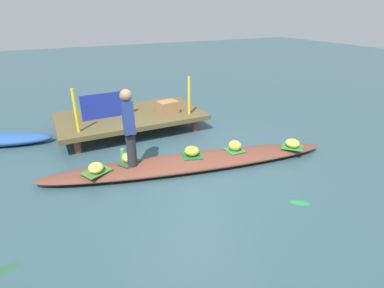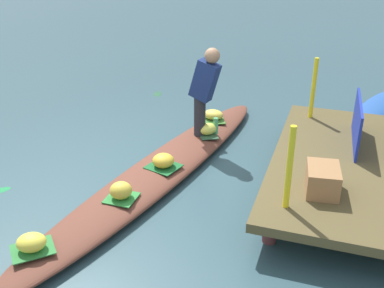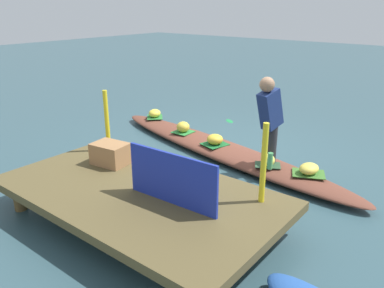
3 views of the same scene
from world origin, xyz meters
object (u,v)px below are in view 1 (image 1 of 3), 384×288
object	(u,v)px
banana_bunch_2	(96,168)
produce_crate	(168,107)
banana_bunch_3	(129,158)
market_banner	(107,105)
water_bottle	(123,155)
banana_bunch_1	(192,151)
vendor_person	(129,124)
moored_boat	(0,140)
banana_bunch_0	(235,145)
banana_bunch_4	(293,143)
vendor_boat	(192,162)

from	to	relation	value
banana_bunch_2	produce_crate	bearing A→B (deg)	41.09
banana_bunch_3	market_banner	world-z (taller)	market_banner
water_bottle	banana_bunch_1	bearing A→B (deg)	-15.98
banana_bunch_1	vendor_person	xyz separation A→B (m)	(-1.03, 0.20, 0.62)
market_banner	produce_crate	bearing A→B (deg)	-15.45
moored_boat	water_bottle	xyz separation A→B (m)	(1.98, -2.23, 0.19)
vendor_person	produce_crate	bearing A→B (deg)	50.97
banana_bunch_1	produce_crate	xyz separation A→B (m)	(0.32, 1.86, 0.25)
banana_bunch_1	vendor_person	bearing A→B (deg)	169.29
produce_crate	banana_bunch_2	bearing A→B (deg)	-138.91
moored_boat	banana_bunch_0	world-z (taller)	banana_bunch_0
banana_bunch_0	banana_bunch_1	xyz separation A→B (m)	(-0.80, 0.17, -0.01)
banana_bunch_3	produce_crate	size ratio (longest dim) A/B	0.57
market_banner	banana_bunch_0	bearing A→B (deg)	-55.17
banana_bunch_2	vendor_person	bearing A→B (deg)	3.54
banana_bunch_2	banana_bunch_3	world-z (taller)	banana_bunch_3
banana_bunch_4	produce_crate	distance (m)	2.86
vendor_boat	banana_bunch_1	xyz separation A→B (m)	(0.04, 0.07, 0.18)
moored_boat	banana_bunch_1	bearing A→B (deg)	-20.31
vendor_boat	banana_bunch_4	bearing A→B (deg)	-3.03
banana_bunch_1	market_banner	world-z (taller)	market_banner
banana_bunch_0	banana_bunch_1	world-z (taller)	banana_bunch_0
banana_bunch_0	banana_bunch_2	bearing A→B (deg)	172.37
banana_bunch_1	banana_bunch_2	world-z (taller)	banana_bunch_1
banana_bunch_4	produce_crate	bearing A→B (deg)	122.39
banana_bunch_0	banana_bunch_4	xyz separation A→B (m)	(1.04, -0.38, -0.01)
vendor_boat	produce_crate	world-z (taller)	produce_crate
vendor_boat	banana_bunch_1	world-z (taller)	banana_bunch_1
banana_bunch_4	banana_bunch_0	bearing A→B (deg)	160.19
water_bottle	produce_crate	bearing A→B (deg)	46.24
banana_bunch_0	banana_bunch_3	size ratio (longest dim) A/B	0.96
moored_boat	banana_bunch_2	xyz separation A→B (m)	(1.50, -2.40, 0.15)
banana_bunch_1	moored_boat	bearing A→B (deg)	140.76
vendor_person	market_banner	world-z (taller)	vendor_person
banana_bunch_4	water_bottle	xyz separation A→B (m)	(-3.00, 0.87, 0.03)
banana_bunch_0	vendor_person	world-z (taller)	vendor_person
water_bottle	market_banner	bearing A→B (deg)	84.77
banana_bunch_0	banana_bunch_2	distance (m)	2.46
vendor_boat	banana_bunch_3	bearing A→B (deg)	174.47
vendor_person	market_banner	bearing A→B (deg)	88.52
vendor_boat	banana_bunch_3	size ratio (longest dim) A/B	20.69
moored_boat	banana_bunch_3	xyz separation A→B (m)	(2.06, -2.32, 0.16)
water_bottle	banana_bunch_2	bearing A→B (deg)	-160.61
moored_boat	market_banner	distance (m)	2.26
vendor_boat	vendor_person	distance (m)	1.30
vendor_person	banana_bunch_1	bearing A→B (deg)	-10.71
banana_bunch_3	banana_bunch_1	bearing A→B (deg)	-12.58
banana_bunch_0	banana_bunch_2	world-z (taller)	banana_bunch_0
banana_bunch_0	market_banner	world-z (taller)	market_banner
vendor_person	market_banner	size ratio (longest dim) A/B	1.14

